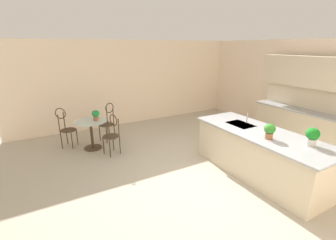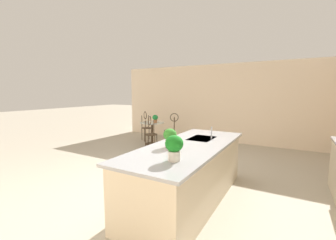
# 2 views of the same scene
# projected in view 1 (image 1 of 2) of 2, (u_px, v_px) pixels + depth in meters

# --- Properties ---
(ground_plane) EXTENTS (40.00, 40.00, 0.00)m
(ground_plane) POSITION_uv_depth(u_px,v_px,m) (215.00, 178.00, 4.74)
(ground_plane) COLOR #B2A893
(wall_back) EXTENTS (9.00, 0.12, 2.70)m
(wall_back) POSITION_uv_depth(u_px,v_px,m) (329.00, 94.00, 6.04)
(wall_back) COLOR beige
(wall_back) RESTS_ON ground
(wall_left_window) EXTENTS (0.12, 7.80, 2.70)m
(wall_left_window) POSITION_uv_depth(u_px,v_px,m) (134.00, 82.00, 7.88)
(wall_left_window) COLOR beige
(wall_left_window) RESTS_ON ground
(kitchen_island) EXTENTS (2.80, 1.06, 0.92)m
(kitchen_island) POSITION_uv_depth(u_px,v_px,m) (259.00, 153.00, 4.75)
(kitchen_island) COLOR beige
(kitchen_island) RESTS_ON ground
(back_counter_run) EXTENTS (2.44, 0.64, 1.52)m
(back_counter_run) POSITION_uv_depth(u_px,v_px,m) (298.00, 124.00, 6.42)
(back_counter_run) COLOR beige
(back_counter_run) RESTS_ON ground
(upper_cabinet_run) EXTENTS (2.40, 0.36, 0.76)m
(upper_cabinet_run) POSITION_uv_depth(u_px,v_px,m) (307.00, 71.00, 5.99)
(upper_cabinet_run) COLOR beige
(upper_cabinet_run) RESTS_ON back_counter_run
(bistro_table) EXTENTS (0.80, 0.80, 0.74)m
(bistro_table) POSITION_uv_depth(u_px,v_px,m) (91.00, 132.00, 5.96)
(bistro_table) COLOR #3D2D1E
(bistro_table) RESTS_ON ground
(chair_near_window) EXTENTS (0.53, 0.53, 1.04)m
(chair_near_window) POSITION_uv_depth(u_px,v_px,m) (66.00, 126.00, 6.03)
(chair_near_window) COLOR #3D2D1E
(chair_near_window) RESTS_ON ground
(chair_by_island) EXTENTS (0.52, 0.48, 1.04)m
(chair_by_island) POSITION_uv_depth(u_px,v_px,m) (112.00, 132.00, 5.58)
(chair_by_island) COLOR #3D2D1E
(chair_by_island) RESTS_ON ground
(chair_toward_desk) EXTENTS (0.51, 0.52, 1.04)m
(chair_toward_desk) POSITION_uv_depth(u_px,v_px,m) (108.00, 120.00, 6.48)
(chair_toward_desk) COLOR #3D2D1E
(chair_toward_desk) RESTS_ON ground
(sink_faucet) EXTENTS (0.02, 0.02, 0.22)m
(sink_faucet) POSITION_uv_depth(u_px,v_px,m) (247.00, 118.00, 5.12)
(sink_faucet) COLOR #B2B5BA
(sink_faucet) RESTS_ON kitchen_island
(potted_plant_on_table) EXTENTS (0.19, 0.19, 0.26)m
(potted_plant_on_table) POSITION_uv_depth(u_px,v_px,m) (96.00, 115.00, 5.88)
(potted_plant_on_table) COLOR #9E603D
(potted_plant_on_table) RESTS_ON bistro_table
(potted_plant_counter_far) EXTENTS (0.22, 0.22, 0.31)m
(potted_plant_counter_far) POSITION_uv_depth(u_px,v_px,m) (312.00, 136.00, 3.94)
(potted_plant_counter_far) COLOR beige
(potted_plant_counter_far) RESTS_ON kitchen_island
(potted_plant_counter_near) EXTENTS (0.20, 0.20, 0.28)m
(potted_plant_counter_near) POSITION_uv_depth(u_px,v_px,m) (270.00, 130.00, 4.23)
(potted_plant_counter_near) COLOR #9E603D
(potted_plant_counter_near) RESTS_ON kitchen_island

